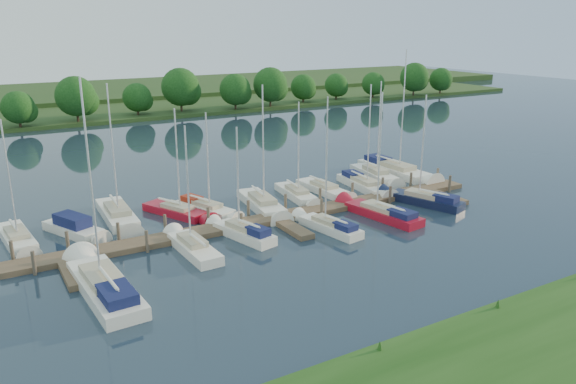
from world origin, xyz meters
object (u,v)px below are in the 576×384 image
motorboat (75,230)px  sailboat_n_0 (18,240)px  sailboat_s_2 (243,234)px  dock (279,221)px  sailboat_n_5 (263,206)px

motorboat → sailboat_n_0: bearing=-28.5°
sailboat_n_0 → sailboat_s_2: (14.46, -7.26, 0.07)m
sailboat_s_2 → motorboat: bearing=132.4°
sailboat_s_2 → sailboat_n_0: bearing=139.2°
sailboat_n_0 → sailboat_s_2: 16.18m
dock → sailboat_n_5: size_ratio=3.66×
sailboat_n_5 → dock: bearing=89.2°
sailboat_n_5 → sailboat_s_2: (-4.46, -5.27, 0.06)m
sailboat_n_0 → sailboat_n_5: size_ratio=0.86×
motorboat → sailboat_s_2: bearing=122.4°
dock → motorboat: motorboat is taller
sailboat_n_0 → motorboat: bearing=170.3°
motorboat → sailboat_n_5: (15.02, -1.69, -0.10)m
motorboat → sailboat_n_5: sailboat_n_5 is taller
sailboat_n_0 → sailboat_s_2: sailboat_n_0 is taller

